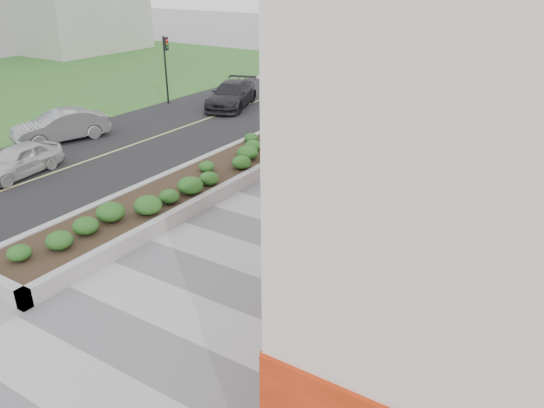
{
  "coord_description": "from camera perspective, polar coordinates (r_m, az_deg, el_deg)",
  "views": [
    {
      "loc": [
        7.4,
        -8.08,
        8.1
      ],
      "look_at": [
        -0.97,
        5.09,
        1.1
      ],
      "focal_mm": 35.0,
      "sensor_mm": 36.0,
      "label": 1
    }
  ],
  "objects": [
    {
      "name": "planter",
      "position": [
        21.28,
        -7.57,
        2.79
      ],
      "size": [
        3.0,
        18.0,
        0.9
      ],
      "color": "#9E9EA0",
      "rests_on": "ground"
    },
    {
      "name": "skateboarder",
      "position": [
        16.45,
        6.78,
        -2.89
      ],
      "size": [
        0.43,
        0.75,
        1.3
      ],
      "rotation": [
        0.0,
        0.0,
        -0.35
      ],
      "color": "beige",
      "rests_on": "ground"
    },
    {
      "name": "car_white",
      "position": [
        24.75,
        -25.63,
        4.26
      ],
      "size": [
        2.06,
        4.07,
        1.33
      ],
      "primitive_type": "imported",
      "rotation": [
        0.0,
        0.0,
        0.13
      ],
      "color": "silver",
      "rests_on": "ground"
    },
    {
      "name": "car_dark",
      "position": [
        33.91,
        -4.37,
        11.64
      ],
      "size": [
        3.81,
        5.78,
        1.56
      ],
      "primitive_type": "imported",
      "rotation": [
        0.0,
        0.0,
        0.33
      ],
      "color": "black",
      "rests_on": "ground"
    },
    {
      "name": "traffic_signal_near",
      "position": [
        29.94,
        2.71,
        13.88
      ],
      "size": [
        0.33,
        0.28,
        4.2
      ],
      "color": "black",
      "rests_on": "ground"
    },
    {
      "name": "walkway",
      "position": [
        15.59,
        -1.12,
        -7.13
      ],
      "size": [
        8.0,
        36.0,
        0.01
      ],
      "primitive_type": "cube",
      "color": "#A8A8AD",
      "rests_on": "ground"
    },
    {
      "name": "traffic_signal_far",
      "position": [
        35.0,
        -11.36,
        14.95
      ],
      "size": [
        0.33,
        0.28,
        4.2
      ],
      "color": "black",
      "rests_on": "ground"
    },
    {
      "name": "car_silver",
      "position": [
        28.97,
        -21.79,
        7.79
      ],
      "size": [
        3.02,
        4.94,
        1.54
      ],
      "primitive_type": "imported",
      "rotation": [
        0.0,
        0.0,
        -0.32
      ],
      "color": "#919398",
      "rests_on": "ground"
    },
    {
      "name": "street",
      "position": [
        25.87,
        -18.74,
        4.62
      ],
      "size": [
        10.0,
        40.0,
        0.0
      ],
      "primitive_type": "cube",
      "color": "black",
      "rests_on": "ground"
    },
    {
      "name": "ground",
      "position": [
        13.62,
        -8.26,
        -12.62
      ],
      "size": [
        160.0,
        160.0,
        0.0
      ],
      "primitive_type": "plane",
      "color": "gray",
      "rests_on": "ground"
    },
    {
      "name": "manhole_cover",
      "position": [
        15.36,
        0.45,
        -7.65
      ],
      "size": [
        0.44,
        0.44,
        0.01
      ],
      "primitive_type": "cylinder",
      "color": "#595654",
      "rests_on": "ground"
    }
  ]
}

